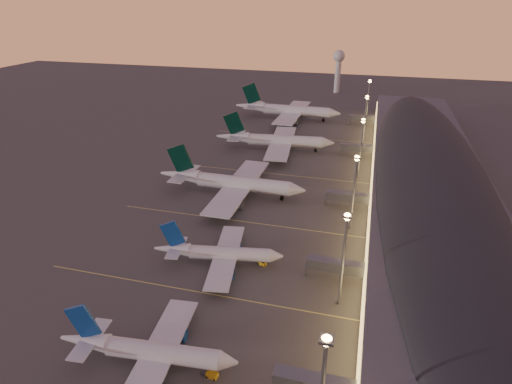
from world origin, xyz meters
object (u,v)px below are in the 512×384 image
object	(u,v)px
airliner_narrow_south	(148,351)
baggage_tug_c	(261,262)
radar_tower	(338,64)
airliner_narrow_north	(219,253)
airliner_wide_near	(231,183)
airliner_wide_far	(287,110)
airliner_wide_mid	(275,140)
baggage_tug_b	(210,374)

from	to	relation	value
airliner_narrow_south	baggage_tug_c	world-z (taller)	airliner_narrow_south
radar_tower	baggage_tug_c	size ratio (longest dim) A/B	8.74
airliner_narrow_north	airliner_wide_near	distance (m)	47.79
airliner_narrow_south	airliner_wide_far	bearing A→B (deg)	87.71
baggage_tug_c	airliner_narrow_south	bearing A→B (deg)	-75.73
airliner_wide_near	radar_tower	bearing A→B (deg)	84.56
airliner_wide_mid	radar_tower	size ratio (longest dim) A/B	1.83
airliner_wide_near	radar_tower	distance (m)	206.50
airliner_narrow_north	airliner_wide_near	xyz separation A→B (m)	(-11.64, 46.33, 1.40)
airliner_narrow_north	airliner_wide_near	world-z (taller)	airliner_wide_near
radar_tower	airliner_wide_near	bearing A→B (deg)	-95.86
airliner_wide_far	baggage_tug_c	size ratio (longest dim) A/B	17.92
airliner_narrow_north	airliner_wide_far	size ratio (longest dim) A/B	0.56
airliner_narrow_north	airliner_wide_far	world-z (taller)	airliner_wide_far
airliner_narrow_south	airliner_wide_far	xyz separation A→B (m)	(-11.28, 201.20, 1.89)
airliner_narrow_north	baggage_tug_b	size ratio (longest dim) A/B	9.83
airliner_narrow_north	baggage_tug_c	xyz separation A→B (m)	(11.97, 2.94, -3.00)
airliner_wide_near	airliner_wide_far	distance (m)	115.69
airliner_narrow_north	airliner_wide_far	distance (m)	162.54
airliner_wide_near	baggage_tug_c	xyz separation A→B (m)	(23.61, -43.40, -4.39)
airliner_wide_far	airliner_wide_mid	bearing A→B (deg)	-83.13
baggage_tug_b	baggage_tug_c	bearing A→B (deg)	99.32
airliner_wide_near	airliner_wide_mid	distance (m)	56.20
radar_tower	baggage_tug_b	bearing A→B (deg)	-89.47
airliner_wide_near	baggage_tug_b	distance (m)	88.46
radar_tower	airliner_narrow_north	bearing A→B (deg)	-92.14
airliner_wide_mid	baggage_tug_b	distance (m)	142.47
airliner_wide_near	radar_tower	xyz separation A→B (m)	(21.01, 204.72, 17.00)
airliner_narrow_north	baggage_tug_b	distance (m)	40.72
radar_tower	baggage_tug_c	world-z (taller)	radar_tower
airliner_narrow_south	baggage_tug_b	bearing A→B (deg)	-3.79
airliner_narrow_north	baggage_tug_b	bearing A→B (deg)	-82.49
baggage_tug_c	airliner_narrow_north	bearing A→B (deg)	-134.12
airliner_narrow_south	radar_tower	xyz separation A→B (m)	(10.95, 290.24, 18.27)
airliner_wide_near	airliner_wide_mid	bearing A→B (deg)	85.72
airliner_wide_far	radar_tower	distance (m)	93.22
airliner_wide_far	baggage_tug_c	distance (m)	161.08
airliner_wide_mid	baggage_tug_c	distance (m)	101.30
baggage_tug_b	baggage_tug_c	world-z (taller)	baggage_tug_b
radar_tower	baggage_tug_c	xyz separation A→B (m)	(2.60, -248.12, -21.39)
airliner_wide_near	baggage_tug_c	bearing A→B (deg)	-61.02
airliner_wide_mid	baggage_tug_b	size ratio (longest dim) A/B	15.52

